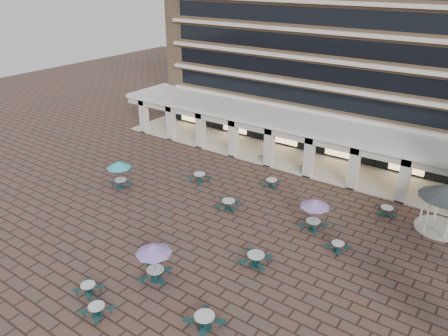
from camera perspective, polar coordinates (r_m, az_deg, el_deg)
The scene contains 18 objects.
ground at distance 33.12m, azimuth -1.82°, elevation -7.70°, with size 120.00×120.00×0.00m, color brown.
apartment_building at distance 50.90m, azimuth 16.38°, elevation 17.95°, with size 40.00×15.50×25.20m.
retail_arcade at distance 43.32m, azimuth 10.00°, elevation 4.41°, with size 42.00×6.60×4.40m.
picnic_table_1 at distance 26.49m, azimuth -16.28°, elevation -17.34°, with size 1.64×1.64×0.70m.
picnic_table_2 at distance 28.11m, azimuth -17.31°, elevation -14.74°, with size 1.58×1.58×0.66m.
picnic_table_3 at distance 24.83m, azimuth -2.56°, elevation -19.27°, with size 2.15×2.15×0.84m.
picnic_table_4 at distance 38.93m, azimuth -13.56°, elevation 0.31°, with size 2.16×2.16×2.50m.
picnic_table_5 at distance 35.18m, azimuth 0.58°, elevation -4.71°, with size 2.06×2.06×0.79m.
picnic_table_6 at distance 27.13m, azimuth -9.17°, elevation -10.56°, with size 2.26×2.26×2.61m.
picnic_table_7 at distance 31.33m, azimuth 14.62°, elevation -9.85°, with size 1.72×1.72×0.65m.
picnic_table_8 at distance 39.68m, azimuth -3.21°, elevation -1.16°, with size 1.93×1.93×0.78m.
picnic_table_9 at distance 38.88m, azimuth 6.21°, elevation -1.89°, with size 1.85×1.85×0.74m.
picnic_table_10 at distance 29.06m, azimuth 4.17°, elevation -11.74°, with size 2.10×2.10×0.86m.
picnic_table_11 at distance 32.35m, azimuth 11.80°, elevation -4.65°, with size 2.21×2.21×2.56m.
picnic_table_13 at distance 36.65m, azimuth 20.48°, elevation -5.22°, with size 1.90×1.90×0.71m.
gazebo at distance 35.33m, azimuth 27.07°, elevation -3.30°, with size 3.95×3.95×3.67m.
planter_left at distance 43.83m, azimuth 5.41°, elevation 1.44°, with size 1.50×0.66×1.28m.
planter_right at distance 42.07m, azimuth 10.49°, elevation 0.04°, with size 1.50×0.60×1.24m.
Camera 1 is at (17.00, -22.23, 17.71)m, focal length 35.00 mm.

